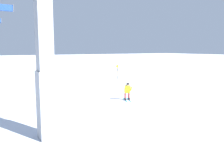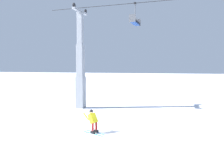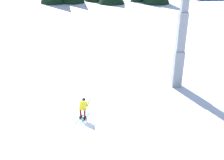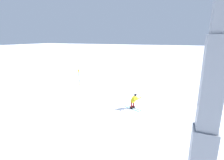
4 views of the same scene
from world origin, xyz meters
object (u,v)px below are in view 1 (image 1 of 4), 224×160
(chairlift_seat_second, at_px, (0,7))
(trail_marker_pole, at_px, (117,73))
(skier_carving_main, at_px, (127,90))
(lift_tower_near, at_px, (45,47))

(chairlift_seat_second, bearing_deg, trail_marker_pole, -100.80)
(chairlift_seat_second, height_order, trail_marker_pole, chairlift_seat_second)
(skier_carving_main, bearing_deg, lift_tower_near, 120.69)
(skier_carving_main, bearing_deg, trail_marker_pole, -27.79)
(trail_marker_pole, bearing_deg, lift_tower_near, 137.13)
(trail_marker_pole, bearing_deg, chairlift_seat_second, 79.20)
(lift_tower_near, xyz_separation_m, trail_marker_pole, (12.66, -11.75, -2.85))
(lift_tower_near, bearing_deg, skier_carving_main, -59.31)
(skier_carving_main, distance_m, trail_marker_pole, 9.36)
(skier_carving_main, relative_size, chairlift_seat_second, 0.68)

